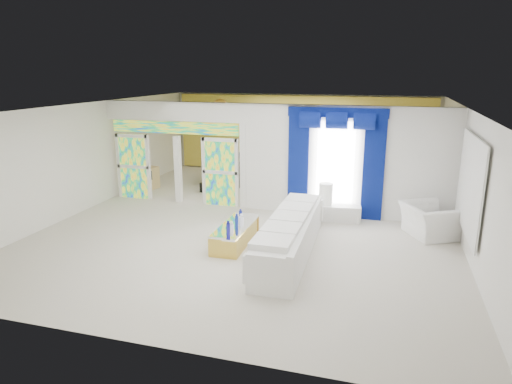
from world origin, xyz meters
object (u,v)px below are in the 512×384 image
(white_sofa, at_px, (290,238))
(armchair, at_px, (428,221))
(console_table, at_px, (336,213))
(coffee_table, at_px, (235,234))
(grand_piano, at_px, (231,169))

(white_sofa, xyz_separation_m, armchair, (2.96, 2.05, 0.00))
(white_sofa, bearing_deg, console_table, 73.20)
(coffee_table, distance_m, armchair, 4.65)
(armchair, relative_size, grand_piano, 0.67)
(white_sofa, relative_size, coffee_table, 2.14)
(white_sofa, distance_m, armchair, 3.60)
(armchair, bearing_deg, coffee_table, 84.60)
(coffee_table, bearing_deg, grand_piano, 110.21)
(white_sofa, relative_size, console_table, 3.19)
(coffee_table, relative_size, console_table, 1.50)
(grand_piano, bearing_deg, white_sofa, -53.71)
(armchair, distance_m, grand_piano, 7.50)
(coffee_table, bearing_deg, white_sofa, -12.53)
(armchair, xyz_separation_m, grand_piano, (-6.39, 3.92, 0.06))
(coffee_table, xyz_separation_m, grand_piano, (-2.09, 5.67, 0.24))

